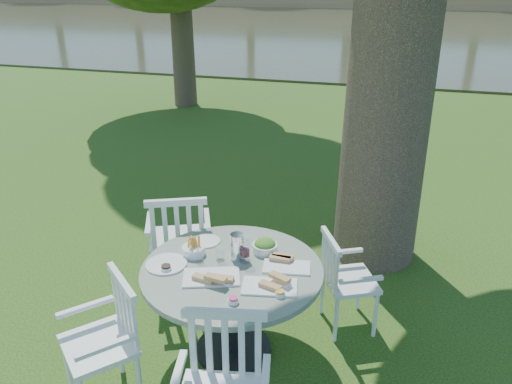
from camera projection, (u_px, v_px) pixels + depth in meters
ground at (250, 286)px, 4.52m from camera, size 140.00×140.00×0.00m
table at (232, 287)px, 3.52m from camera, size 1.27×1.27×0.73m
chair_ne at (341, 275)px, 3.83m from camera, size 0.52×0.53×0.80m
chair_nw at (179, 238)px, 4.18m from camera, size 0.63×0.62×0.97m
chair_sw at (111, 333)px, 3.15m from camera, size 0.61×0.61×0.88m
chair_se at (223, 380)px, 2.75m from camera, size 0.55×0.53×0.93m
tableware at (230, 258)px, 3.50m from camera, size 1.14×0.81×0.21m
river at (382, 30)px, 24.74m from camera, size 100.00×28.00×0.12m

